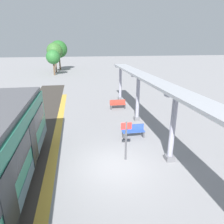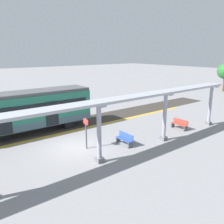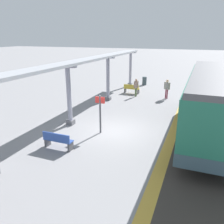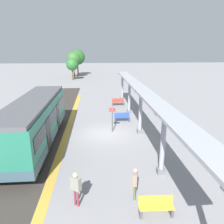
% 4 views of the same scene
% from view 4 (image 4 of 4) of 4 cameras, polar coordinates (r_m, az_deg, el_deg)
% --- Properties ---
extents(ground_plane, '(176.00, 176.00, 0.00)m').
position_cam_4_polar(ground_plane, '(18.24, -2.01, -5.78)').
color(ground_plane, gray).
extents(tactile_edge_strip, '(0.52, 31.68, 0.01)m').
position_cam_4_polar(tactile_edge_strip, '(18.40, -12.03, -5.93)').
color(tactile_edge_strip, gold).
rests_on(tactile_edge_strip, ground).
extents(trackbed, '(3.20, 43.68, 0.01)m').
position_cam_4_polar(trackbed, '(18.75, -17.69, -5.95)').
color(trackbed, '#38332D').
rests_on(trackbed, ground).
extents(train_near_carriage, '(2.65, 11.14, 3.48)m').
position_cam_4_polar(train_near_carriage, '(16.48, -19.62, -2.50)').
color(train_near_carriage, '#247058').
rests_on(train_near_carriage, ground).
extents(canopy_pillar_second, '(1.10, 0.44, 3.67)m').
position_cam_4_polar(canopy_pillar_second, '(12.37, 13.30, -8.15)').
color(canopy_pillar_second, slate).
rests_on(canopy_pillar_second, ground).
extents(canopy_pillar_third, '(1.10, 0.44, 3.67)m').
position_cam_4_polar(canopy_pillar_third, '(17.96, 7.52, 0.03)').
color(canopy_pillar_third, slate).
rests_on(canopy_pillar_third, ground).
extents(canopy_pillar_fourth, '(1.10, 0.44, 3.67)m').
position_cam_4_polar(canopy_pillar_fourth, '(23.67, 4.62, 4.17)').
color(canopy_pillar_fourth, slate).
rests_on(canopy_pillar_fourth, ground).
extents(canopy_pillar_fifth, '(1.10, 0.44, 3.67)m').
position_cam_4_polar(canopy_pillar_fifth, '(29.83, 2.75, 6.80)').
color(canopy_pillar_fifth, slate).
rests_on(canopy_pillar_fifth, ground).
extents(canopy_beam, '(1.20, 25.69, 0.16)m').
position_cam_4_polar(canopy_beam, '(17.41, 7.83, 5.90)').
color(canopy_beam, '#A8AAB2').
rests_on(canopy_beam, canopy_pillar_nearest).
extents(bench_near_end, '(1.51, 0.48, 0.86)m').
position_cam_4_polar(bench_near_end, '(10.27, 11.52, -23.11)').
color(bench_near_end, gold).
rests_on(bench_near_end, ground).
extents(bench_mid_platform, '(1.50, 0.44, 0.86)m').
position_cam_4_polar(bench_mid_platform, '(21.09, 2.64, -1.36)').
color(bench_mid_platform, '#2F4EA1').
rests_on(bench_mid_platform, ground).
extents(bench_far_end, '(1.51, 0.46, 0.86)m').
position_cam_4_polar(bench_far_end, '(27.01, 1.57, 2.69)').
color(bench_far_end, '#A03C2F').
rests_on(bench_far_end, ground).
extents(platform_info_sign, '(0.56, 0.10, 2.20)m').
position_cam_4_polar(platform_info_sign, '(18.29, 0.09, -1.28)').
color(platform_info_sign, '#4C4C51').
rests_on(platform_info_sign, ground).
extents(passenger_waiting_near_edge, '(0.53, 0.47, 1.71)m').
position_cam_4_polar(passenger_waiting_near_edge, '(10.27, -9.56, -18.59)').
color(passenger_waiting_near_edge, brown).
rests_on(passenger_waiting_near_edge, ground).
extents(passenger_by_the_benches, '(0.32, 0.51, 1.63)m').
position_cam_4_polar(passenger_by_the_benches, '(10.60, 6.12, -17.50)').
color(passenger_by_the_benches, '#54683D').
rests_on(passenger_by_the_benches, ground).
extents(tree_left_background, '(3.84, 3.84, 6.54)m').
position_cam_4_polar(tree_left_background, '(57.41, -9.15, 14.10)').
color(tree_left_background, brown).
rests_on(tree_left_background, ground).
extents(tree_right_background, '(2.66, 2.66, 4.76)m').
position_cam_4_polar(tree_right_background, '(49.27, -10.51, 12.24)').
color(tree_right_background, brown).
rests_on(tree_right_background, ground).
extents(tree_centre_background, '(3.26, 3.26, 6.04)m').
position_cam_4_polar(tree_centre_background, '(53.35, -10.11, 13.63)').
color(tree_centre_background, brown).
rests_on(tree_centre_background, ground).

